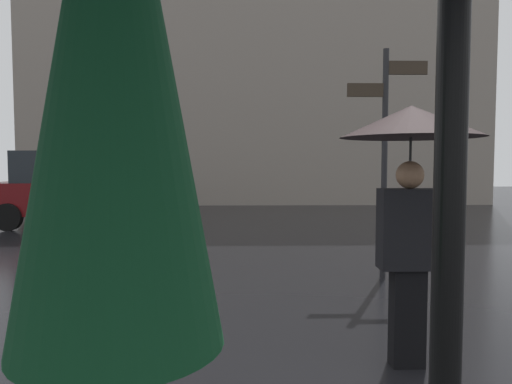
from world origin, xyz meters
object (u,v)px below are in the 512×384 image
object	(u,v)px
pedestrian_with_umbrella	(410,156)
parked_car_left	(74,188)
street_signpost	(385,141)
folded_patio_umbrella_far	(115,85)

from	to	relation	value
pedestrian_with_umbrella	parked_car_left	world-z (taller)	pedestrian_with_umbrella
parked_car_left	pedestrian_with_umbrella	bearing A→B (deg)	-40.52
parked_car_left	street_signpost	size ratio (longest dim) A/B	1.32
pedestrian_with_umbrella	street_signpost	world-z (taller)	street_signpost
folded_patio_umbrella_far	pedestrian_with_umbrella	xyz separation A→B (m)	(1.54, 2.59, -0.10)
pedestrian_with_umbrella	parked_car_left	xyz separation A→B (m)	(-5.61, 8.37, -0.69)
pedestrian_with_umbrella	parked_car_left	bearing A→B (deg)	37.31
folded_patio_umbrella_far	parked_car_left	world-z (taller)	folded_patio_umbrella_far
pedestrian_with_umbrella	street_signpost	xyz separation A→B (m)	(0.64, 2.75, 0.24)
street_signpost	folded_patio_umbrella_far	bearing A→B (deg)	-112.19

